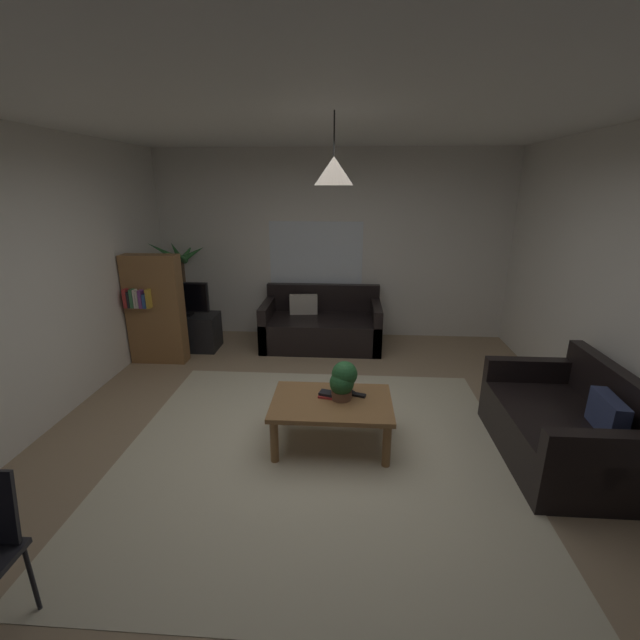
# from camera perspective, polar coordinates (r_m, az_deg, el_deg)

# --- Properties ---
(floor) EXTENTS (5.11, 5.76, 0.02)m
(floor) POSITION_cam_1_polar(r_m,az_deg,el_deg) (3.97, -0.30, -16.09)
(floor) COLOR #9E8466
(floor) RESTS_ON ground
(rug) EXTENTS (3.32, 3.17, 0.01)m
(rug) POSITION_cam_1_polar(r_m,az_deg,el_deg) (3.80, -0.53, -17.59)
(rug) COLOR beige
(rug) RESTS_ON ground
(wall_back) EXTENTS (5.23, 0.06, 2.71)m
(wall_back) POSITION_cam_1_polar(r_m,az_deg,el_deg) (6.26, 1.62, 10.01)
(wall_back) COLOR silver
(wall_back) RESTS_ON ground
(wall_left) EXTENTS (0.06, 5.76, 2.71)m
(wall_left) POSITION_cam_1_polar(r_m,az_deg,el_deg) (4.42, -36.13, 3.26)
(wall_left) COLOR silver
(wall_left) RESTS_ON ground
(ceiling) EXTENTS (5.11, 5.76, 0.02)m
(ceiling) POSITION_cam_1_polar(r_m,az_deg,el_deg) (3.33, -0.39, 26.68)
(ceiling) COLOR white
(window_pane) EXTENTS (1.37, 0.01, 1.06)m
(window_pane) POSITION_cam_1_polar(r_m,az_deg,el_deg) (6.27, -0.56, 8.42)
(window_pane) COLOR white
(couch_under_window) EXTENTS (1.65, 0.87, 0.82)m
(couch_under_window) POSITION_cam_1_polar(r_m,az_deg,el_deg) (6.00, 0.17, -0.96)
(couch_under_window) COLOR black
(couch_under_window) RESTS_ON ground
(couch_right_side) EXTENTS (0.87, 1.37, 0.82)m
(couch_right_side) POSITION_cam_1_polar(r_m,az_deg,el_deg) (4.12, 30.22, -12.77)
(couch_right_side) COLOR black
(couch_right_side) RESTS_ON ground
(coffee_table) EXTENTS (1.04, 0.70, 0.43)m
(coffee_table) POSITION_cam_1_polar(r_m,az_deg,el_deg) (3.74, 1.58, -11.75)
(coffee_table) COLOR olive
(coffee_table) RESTS_ON ground
(book_on_table_0) EXTENTS (0.18, 0.14, 0.02)m
(book_on_table_0) POSITION_cam_1_polar(r_m,az_deg,el_deg) (3.76, 1.09, -10.23)
(book_on_table_0) COLOR #B22D2D
(book_on_table_0) RESTS_ON coffee_table
(book_on_table_1) EXTENTS (0.17, 0.13, 0.02)m
(book_on_table_1) POSITION_cam_1_polar(r_m,az_deg,el_deg) (3.75, 1.08, -9.91)
(book_on_table_1) COLOR black
(book_on_table_1) RESTS_ON coffee_table
(remote_on_table_0) EXTENTS (0.17, 0.10, 0.02)m
(remote_on_table_0) POSITION_cam_1_polar(r_m,az_deg,el_deg) (3.79, 5.02, -10.05)
(remote_on_table_0) COLOR black
(remote_on_table_0) RESTS_ON coffee_table
(remote_on_table_1) EXTENTS (0.15, 0.14, 0.02)m
(remote_on_table_1) POSITION_cam_1_polar(r_m,az_deg,el_deg) (3.80, 3.58, -9.96)
(remote_on_table_1) COLOR black
(remote_on_table_1) RESTS_ON coffee_table
(potted_plant_on_table) EXTENTS (0.24, 0.25, 0.34)m
(potted_plant_on_table) POSITION_cam_1_polar(r_m,az_deg,el_deg) (3.67, 3.15, -8.12)
(potted_plant_on_table) COLOR brown
(potted_plant_on_table) RESTS_ON coffee_table
(tv_stand) EXTENTS (0.90, 0.44, 0.50)m
(tv_stand) POSITION_cam_1_polar(r_m,az_deg,el_deg) (6.18, -17.70, -1.49)
(tv_stand) COLOR black
(tv_stand) RESTS_ON ground
(tv) EXTENTS (0.73, 0.16, 0.46)m
(tv) POSITION_cam_1_polar(r_m,az_deg,el_deg) (6.03, -18.20, 2.79)
(tv) COLOR black
(tv) RESTS_ON tv_stand
(potted_palm_corner) EXTENTS (0.73, 0.80, 1.51)m
(potted_palm_corner) POSITION_cam_1_polar(r_m,az_deg,el_deg) (6.58, -17.87, 2.96)
(potted_palm_corner) COLOR brown
(potted_palm_corner) RESTS_ON ground
(bookshelf_corner) EXTENTS (0.70, 0.31, 1.40)m
(bookshelf_corner) POSITION_cam_1_polar(r_m,az_deg,el_deg) (5.72, -21.52, 1.36)
(bookshelf_corner) COLOR olive
(bookshelf_corner) RESTS_ON ground
(pendant_lamp) EXTENTS (0.29, 0.29, 0.50)m
(pendant_lamp) POSITION_cam_1_polar(r_m,az_deg,el_deg) (3.25, 1.89, 19.59)
(pendant_lamp) COLOR black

